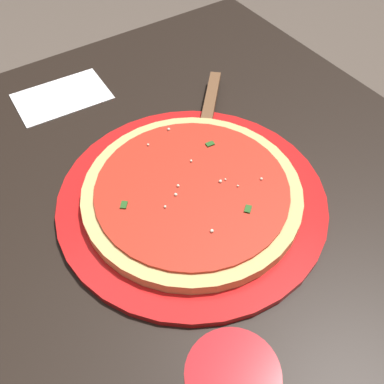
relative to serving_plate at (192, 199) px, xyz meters
name	(u,v)px	position (x,y,z in m)	size (l,w,h in m)	color
restaurant_table	(175,281)	(-0.05, -0.02, -0.14)	(0.91, 0.95, 0.75)	black
serving_plate	(192,199)	(0.00, 0.00, 0.00)	(0.37, 0.37, 0.01)	red
pizza	(192,192)	(0.00, 0.00, 0.01)	(0.30, 0.30, 0.02)	#DBB26B
pizza_server	(208,114)	(0.12, 0.13, 0.01)	(0.18, 0.19, 0.01)	silver
napkin_folded_right	(62,97)	(-0.06, 0.32, 0.00)	(0.16, 0.10, 0.00)	white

